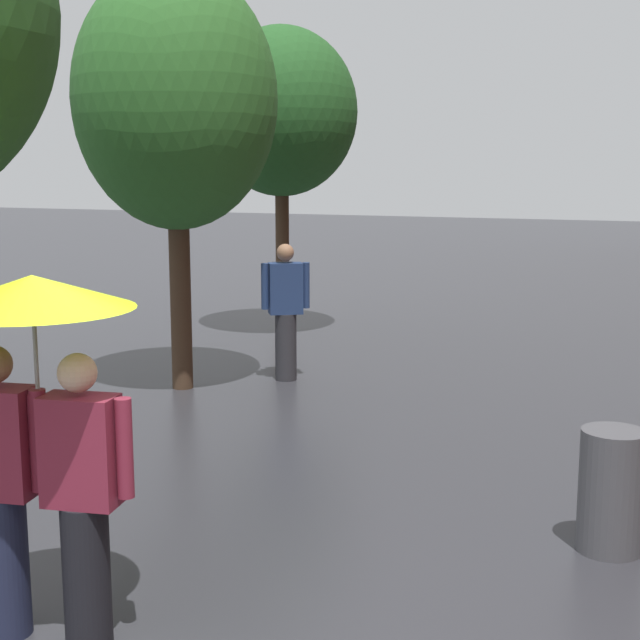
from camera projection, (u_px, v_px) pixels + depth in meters
name	position (u px, v px, depth m)	size (l,w,h in m)	color
street_tree_1	(175.00, 100.00, 10.19)	(2.29, 2.29, 4.79)	#473323
street_tree_2	(281.00, 113.00, 13.65)	(2.29, 2.29, 4.63)	#473323
couple_under_umbrella	(37.00, 404.00, 4.88)	(1.08, 1.08, 2.04)	#1E233D
litter_bin	(611.00, 491.00, 6.18)	(0.44, 0.44, 0.85)	#4C4C51
pedestrian_walking_midground	(285.00, 308.00, 11.02)	(0.51, 0.45, 1.67)	#2D2D33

